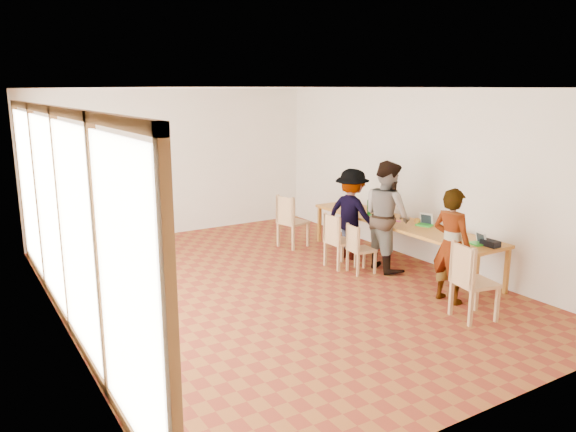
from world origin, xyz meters
The scene contains 25 objects.
ground centered at (0.00, 0.00, 0.00)m, with size 8.00×8.00×0.00m, color brown.
wall_back centered at (0.00, 4.00, 1.50)m, with size 6.00×0.10×3.00m, color white.
wall_front centered at (0.00, -4.00, 1.50)m, with size 6.00×0.10×3.00m, color white.
wall_right centered at (3.00, 0.00, 1.50)m, with size 0.10×8.00×3.00m, color white.
window_wall centered at (-2.96, 0.00, 1.50)m, with size 0.10×8.00×3.00m, color white.
ceiling centered at (0.00, 0.00, 3.02)m, with size 6.00×8.00×0.04m, color white.
communal_table centered at (2.50, -0.11, 0.70)m, with size 0.80×4.00×0.75m.
side_table centered at (-1.57, 3.20, 0.67)m, with size 0.90×0.90×0.75m.
chair_near centered at (1.58, -2.41, 0.64)m, with size 0.57×0.57×0.55m.
chair_mid centered at (1.55, -0.13, 0.50)m, with size 0.42×0.42×0.44m.
chair_far centered at (1.43, 0.29, 0.57)m, with size 0.44×0.44×0.50m.
chair_empty centered at (1.41, 1.76, 0.62)m, with size 0.57×0.57×0.54m.
chair_spare centered at (-2.40, -0.05, 0.62)m, with size 0.64×0.64×0.54m.
person_near centered at (1.89, -1.81, 0.83)m, with size 0.60×0.40×1.65m, color gray.
person_mid centered at (2.11, -0.20, 0.92)m, with size 0.90×0.70×1.85m, color gray.
person_far centered at (2.01, 0.61, 0.81)m, with size 1.05×0.60×1.62m, color gray.
laptop_near centered at (2.50, -1.78, 0.80)m, with size 0.23×0.25×0.18m.
laptop_mid centered at (2.68, -0.52, 0.81)m, with size 0.29×0.30×0.21m.
laptop_far centered at (2.46, 0.40, 0.81)m, with size 0.26×0.29×0.22m.
yellow_mug centered at (2.65, -0.36, 0.79)m, with size 0.11×0.11×0.09m, color orange.
green_bottle centered at (2.37, 0.58, 0.89)m, with size 0.07×0.07×0.28m, color #136A1D.
clear_glass centered at (2.71, 0.65, 0.80)m, with size 0.07×0.07×0.09m, color silver.
condiment_cup centered at (2.41, 0.21, 0.78)m, with size 0.08×0.08×0.06m, color white.
pink_phone centered at (2.48, -0.07, 0.76)m, with size 0.05×0.10×0.01m, color #EA4298.
black_pouch centered at (2.55, -1.95, 0.80)m, with size 0.16×0.26×0.09m, color black.
Camera 1 is at (-4.09, -7.09, 2.99)m, focal length 35.00 mm.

